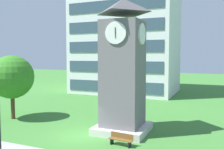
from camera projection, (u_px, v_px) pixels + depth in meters
ground_plane at (80, 136)px, 19.88m from camera, size 160.00×160.00×0.00m
office_building at (127, 21)px, 43.96m from camera, size 17.51×12.65×25.60m
clock_tower at (123, 73)px, 20.56m from camera, size 4.26×4.26×11.23m
park_bench at (121, 139)px, 17.73m from camera, size 1.84×0.66×0.88m
tree_streetside at (12, 77)px, 25.04m from camera, size 4.45×4.45×6.58m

